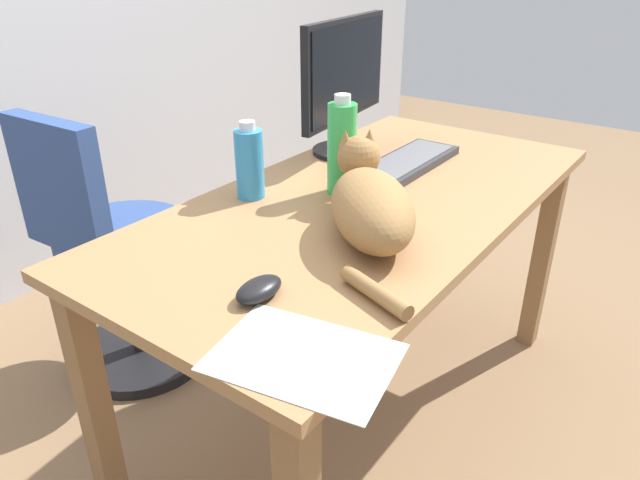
# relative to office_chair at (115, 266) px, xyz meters

# --- Properties ---
(ground_plane) EXTENTS (8.00, 8.00, 0.00)m
(ground_plane) POSITION_rel_office_chair_xyz_m (0.28, -0.79, -0.40)
(ground_plane) COLOR #846647
(desk) EXTENTS (1.52, 0.74, 0.75)m
(desk) POSITION_rel_office_chair_xyz_m (0.28, -0.79, 0.24)
(desk) COLOR #9E7247
(desk) RESTS_ON ground_plane
(office_chair) EXTENTS (0.48, 0.48, 0.93)m
(office_chair) POSITION_rel_office_chair_xyz_m (0.00, 0.00, 0.00)
(office_chair) COLOR black
(office_chair) RESTS_ON ground_plane
(monitor) EXTENTS (0.48, 0.20, 0.41)m
(monitor) POSITION_rel_office_chair_xyz_m (0.55, -0.53, 0.57)
(monitor) COLOR black
(monitor) RESTS_ON desk
(keyboard) EXTENTS (0.44, 0.15, 0.03)m
(keyboard) POSITION_rel_office_chair_xyz_m (0.55, -0.76, 0.36)
(keyboard) COLOR #333338
(keyboard) RESTS_ON desk
(cat) EXTENTS (0.47, 0.44, 0.20)m
(cat) POSITION_rel_office_chair_xyz_m (0.09, -0.92, 0.43)
(cat) COLOR olive
(cat) RESTS_ON desk
(computer_mouse) EXTENTS (0.11, 0.06, 0.04)m
(computer_mouse) POSITION_rel_office_chair_xyz_m (-0.26, -0.89, 0.37)
(computer_mouse) COLOR black
(computer_mouse) RESTS_ON desk
(paper_sheet) EXTENTS (0.26, 0.33, 0.00)m
(paper_sheet) POSITION_rel_office_chair_xyz_m (-0.36, -1.07, 0.35)
(paper_sheet) COLOR white
(paper_sheet) RESTS_ON desk
(water_bottle) EXTENTS (0.08, 0.08, 0.27)m
(water_bottle) POSITION_rel_office_chair_xyz_m (0.27, -0.72, 0.47)
(water_bottle) COLOR green
(water_bottle) RESTS_ON desk
(spray_bottle) EXTENTS (0.07, 0.07, 0.21)m
(spray_bottle) POSITION_rel_office_chair_xyz_m (0.10, -0.54, 0.44)
(spray_bottle) COLOR #2D8CD1
(spray_bottle) RESTS_ON desk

